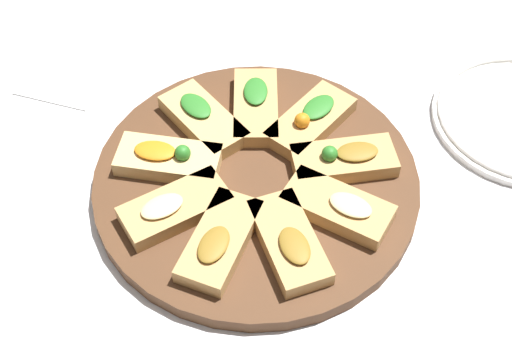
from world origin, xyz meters
TOP-DOWN VIEW (x-y plane):
  - ground_plane at (0.00, 0.00)m, footprint 3.00×3.00m
  - serving_board at (0.00, 0.00)m, footprint 0.42×0.42m
  - focaccia_slice_0 at (-0.04, 0.11)m, footprint 0.11×0.15m
  - focaccia_slice_1 at (-0.10, 0.05)m, footprint 0.15×0.11m
  - focaccia_slice_2 at (-0.11, -0.03)m, footprint 0.14×0.09m
  - focaccia_slice_3 at (-0.07, -0.09)m, footprint 0.13×0.14m
  - focaccia_slice_4 at (0.01, -0.11)m, footprint 0.07×0.14m
  - focaccia_slice_5 at (0.08, -0.08)m, footprint 0.14×0.14m
  - focaccia_slice_6 at (0.11, -0.02)m, footprint 0.14×0.08m
  - focaccia_slice_7 at (0.10, 0.06)m, footprint 0.14×0.12m
  - focaccia_slice_8 at (0.03, 0.11)m, footprint 0.10×0.14m
  - napkin_stack at (-0.15, -0.32)m, footprint 0.15×0.13m

SIDE VIEW (x-z plane):
  - ground_plane at x=0.00m, z-range 0.00..0.00m
  - napkin_stack at x=-0.15m, z-range 0.00..0.01m
  - serving_board at x=0.00m, z-range 0.00..0.02m
  - focaccia_slice_2 at x=-0.11m, z-range 0.02..0.05m
  - focaccia_slice_3 at x=-0.07m, z-range 0.02..0.05m
  - focaccia_slice_5 at x=0.08m, z-range 0.02..0.05m
  - focaccia_slice_6 at x=0.11m, z-range 0.02..0.05m
  - focaccia_slice_7 at x=0.10m, z-range 0.02..0.05m
  - focaccia_slice_8 at x=0.03m, z-range 0.02..0.05m
  - focaccia_slice_0 at x=-0.04m, z-range 0.01..0.05m
  - focaccia_slice_1 at x=-0.10m, z-range 0.01..0.05m
  - focaccia_slice_4 at x=0.01m, z-range 0.01..0.05m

